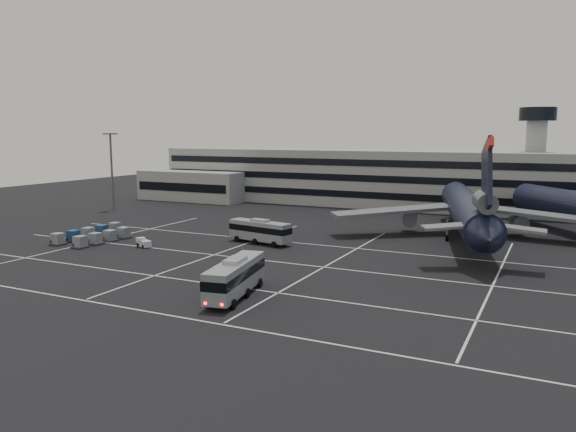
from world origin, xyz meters
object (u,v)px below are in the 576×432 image
at_px(bus_near, 235,276).
at_px(tug_a, 90,235).
at_px(bus_far, 260,230).
at_px(trijet_main, 467,210).
at_px(uld_cluster, 94,235).

relative_size(bus_near, tug_a, 5.69).
bearing_deg(bus_near, bus_far, 103.26).
distance_m(trijet_main, tug_a, 65.56).
relative_size(trijet_main, uld_cluster, 3.72).
xyz_separation_m(trijet_main, tug_a, (-59.38, -27.41, -4.64)).
height_order(bus_near, tug_a, bus_near).
height_order(tug_a, uld_cluster, uld_cluster).
height_order(bus_far, uld_cluster, bus_far).
height_order(trijet_main, bus_far, trijet_main).
xyz_separation_m(bus_near, bus_far, (-12.41, 28.33, -0.19)).
height_order(trijet_main, uld_cluster, trijet_main).
relative_size(trijet_main, bus_far, 4.80).
distance_m(trijet_main, bus_far, 35.63).
xyz_separation_m(trijet_main, bus_near, (-18.08, -46.50, -2.82)).
bearing_deg(bus_far, tug_a, 119.06).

